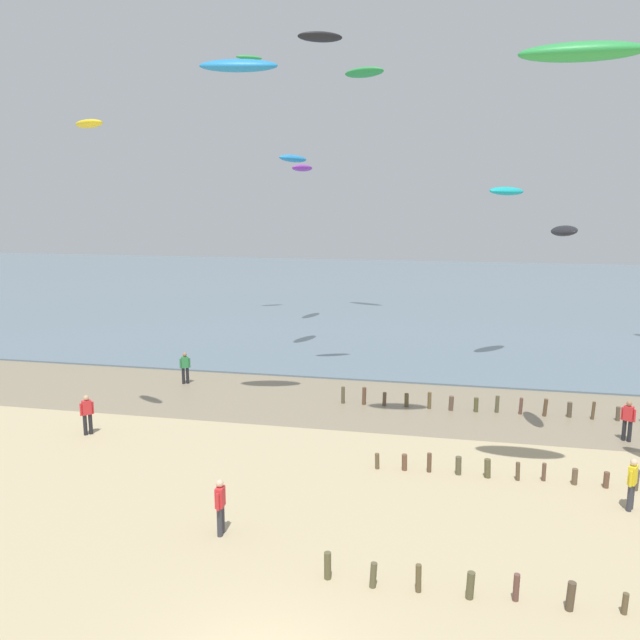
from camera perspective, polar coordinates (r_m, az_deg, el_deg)
wet_sand_strip at (r=31.58m, az=4.62°, el=-7.36°), size 120.00×7.82×0.01m
sea at (r=69.51m, az=8.70°, el=2.46°), size 160.00×70.00×0.10m
groyne_mid at (r=24.44m, az=18.52°, el=-12.59°), size 12.02×0.34×0.75m
groyne_far at (r=31.25m, az=16.05°, el=-7.25°), size 15.70×0.36×0.87m
person_mid_beach at (r=35.35m, az=-11.76°, el=-4.06°), size 0.50×0.37×1.71m
person_by_waterline at (r=19.90m, az=-8.74°, el=-15.77°), size 0.24×0.57×1.71m
person_left_flank at (r=23.25m, az=25.71°, el=-12.75°), size 0.36×0.52×1.71m
person_right_flank at (r=28.98m, az=-19.77°, el=-7.73°), size 0.42×0.44×1.71m
person_trailing_behind at (r=29.38m, az=25.41°, el=-7.90°), size 0.50×0.37×1.71m
kite_aloft_0 at (r=53.51m, az=3.90°, el=20.86°), size 3.61×2.40×0.94m
kite_aloft_1 at (r=33.96m, az=0.00°, el=23.60°), size 2.33×1.58×0.59m
kite_aloft_4 at (r=28.55m, az=-7.17°, el=21.28°), size 3.37×1.73×0.75m
kite_aloft_5 at (r=39.86m, az=-2.38°, el=13.98°), size 1.71×2.85×0.52m
kite_aloft_6 at (r=52.75m, az=-6.25°, el=21.93°), size 2.06×1.63×0.36m
kite_aloft_8 at (r=20.49m, az=21.98°, el=21.00°), size 3.40×1.23×0.68m
kite_aloft_9 at (r=49.16m, az=-1.56°, el=13.19°), size 1.61×2.96×0.61m
kite_aloft_10 at (r=27.61m, az=-19.63°, el=15.93°), size 1.88×1.46×0.38m
kite_aloft_11 at (r=38.94m, az=16.08°, el=10.83°), size 2.64×2.86×0.60m
kite_aloft_12 at (r=26.23m, az=20.62°, el=7.34°), size 1.16×2.24×0.54m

